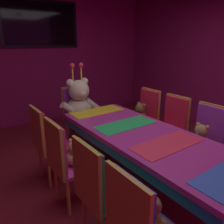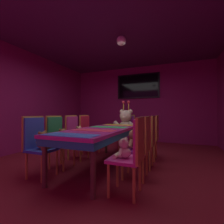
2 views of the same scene
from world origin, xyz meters
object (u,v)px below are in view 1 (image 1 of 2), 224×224
(banquet_table, at_px, (144,141))
(chair_right_3, at_px, (146,113))
(chair_left_0, at_px, (135,223))
(throne_chair, at_px, (76,109))
(chair_left_1, at_px, (95,185))
(chair_left_2, at_px, (63,157))
(teddy_right_3, at_px, (140,114))
(chair_right_2, at_px, (173,122))
(wall_tv, at_px, (41,24))
(teddy_right_1, at_px, (200,138))
(chair_left_3, at_px, (45,138))
(king_teddy_bear, at_px, (80,102))
(teddy_left_2, at_px, (76,154))
(teddy_left_0, at_px, (151,216))
(teddy_left_1, at_px, (110,181))
(chair_right_1, at_px, (207,135))

(banquet_table, relative_size, chair_right_3, 2.37)
(chair_left_0, xyz_separation_m, throne_chair, (0.82, 2.50, 0.00))
(banquet_table, distance_m, chair_left_1, 0.88)
(chair_left_2, bearing_deg, teddy_right_3, 19.54)
(chair_right_2, distance_m, wall_tv, 3.28)
(chair_right_3, xyz_separation_m, wall_tv, (-0.86, 2.26, 1.45))
(teddy_right_1, distance_m, chair_right_2, 0.57)
(chair_left_1, bearing_deg, chair_right_2, 19.61)
(chair_left_0, height_order, chair_right_2, same)
(chair_left_3, distance_m, teddy_right_3, 1.55)
(king_teddy_bear, xyz_separation_m, wall_tv, (-0.00, 1.57, 1.29))
(teddy_right_1, bearing_deg, teddy_left_2, -21.53)
(teddy_left_0, xyz_separation_m, teddy_right_1, (1.36, 0.53, 0.01))
(chair_right_3, bearing_deg, teddy_left_2, 19.51)
(chair_left_1, bearing_deg, teddy_left_2, 78.90)
(chair_left_0, relative_size, teddy_right_1, 2.91)
(teddy_right_3, bearing_deg, chair_right_2, 103.79)
(chair_left_2, height_order, wall_tv, wall_tv)
(chair_left_2, bearing_deg, banquet_table, -18.89)
(teddy_right_1, distance_m, chair_right_3, 1.12)
(teddy_right_1, bearing_deg, chair_left_3, -35.71)
(teddy_left_2, xyz_separation_m, chair_left_3, (-0.14, 0.55, 0.02))
(teddy_left_2, distance_m, chair_right_2, 1.55)
(teddy_left_1, relative_size, chair_left_2, 0.30)
(chair_left_0, bearing_deg, teddy_left_2, 83.97)
(chair_right_2, bearing_deg, teddy_left_1, 21.30)
(chair_left_0, distance_m, teddy_left_1, 0.51)
(chair_left_3, height_order, teddy_right_1, chair_left_3)
(teddy_left_2, xyz_separation_m, throne_chair, (0.71, 1.42, 0.02))
(chair_left_0, distance_m, chair_right_1, 1.73)
(teddy_right_1, height_order, chair_right_2, chair_right_2)
(chair_left_2, distance_m, chair_right_2, 1.70)
(banquet_table, distance_m, teddy_left_2, 0.77)
(chair_right_2, distance_m, teddy_right_3, 0.57)
(teddy_right_3, relative_size, throne_chair, 0.35)
(teddy_right_1, bearing_deg, teddy_left_0, 21.31)
(chair_left_0, distance_m, chair_left_3, 1.63)
(chair_left_2, bearing_deg, teddy_left_1, -73.93)
(chair_left_1, bearing_deg, banquet_table, 20.10)
(wall_tv, bearing_deg, throne_chair, -90.00)
(teddy_left_2, height_order, wall_tv, wall_tv)
(teddy_left_0, distance_m, chair_right_2, 1.87)
(chair_left_2, height_order, teddy_right_1, chair_left_2)
(teddy_left_0, bearing_deg, teddy_right_1, 21.31)
(teddy_left_1, xyz_separation_m, chair_right_2, (1.53, 0.59, 0.02))
(teddy_right_1, bearing_deg, chair_right_1, -180.00)
(banquet_table, xyz_separation_m, teddy_left_2, (-0.71, 0.29, -0.07))
(chair_left_3, xyz_separation_m, king_teddy_bear, (0.85, 0.70, 0.16))
(teddy_right_3, bearing_deg, teddy_right_1, 88.59)
(teddy_left_2, distance_m, throne_chair, 1.59)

